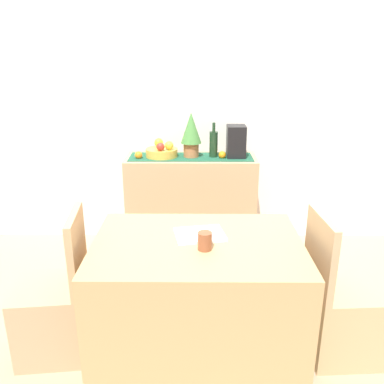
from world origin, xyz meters
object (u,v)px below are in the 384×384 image
(dining_table, at_px, (197,299))
(fruit_bowl, at_px, (162,153))
(chair_by_corner, at_px, (340,314))
(coffee_cup, at_px, (205,241))
(coffee_maker, at_px, (236,142))
(sideboard_console, at_px, (191,203))
(potted_plant, at_px, (191,133))
(wine_bottle, at_px, (214,144))
(chair_near_window, at_px, (55,313))
(open_book, at_px, (200,235))

(dining_table, bearing_deg, fruit_bowl, 102.16)
(chair_by_corner, bearing_deg, coffee_cup, -173.98)
(coffee_maker, height_order, dining_table, coffee_maker)
(sideboard_console, xyz_separation_m, fruit_bowl, (-0.26, 0.00, 0.47))
(chair_by_corner, bearing_deg, dining_table, 179.93)
(potted_plant, bearing_deg, wine_bottle, 0.00)
(wine_bottle, bearing_deg, coffee_cup, -94.11)
(chair_by_corner, bearing_deg, chair_near_window, 179.90)
(potted_plant, relative_size, coffee_cup, 3.92)
(chair_near_window, bearing_deg, sideboard_console, 60.61)
(open_book, distance_m, chair_near_window, 0.99)
(chair_by_corner, bearing_deg, sideboard_console, 122.33)
(potted_plant, xyz_separation_m, chair_near_window, (-0.80, -1.42, -0.82))
(dining_table, relative_size, chair_near_window, 1.31)
(dining_table, bearing_deg, potted_plant, 91.95)
(sideboard_console, xyz_separation_m, wine_bottle, (0.20, 0.00, 0.55))
(fruit_bowl, distance_m, chair_near_window, 1.66)
(sideboard_console, xyz_separation_m, coffee_cup, (0.09, -1.51, 0.36))
(potted_plant, xyz_separation_m, open_book, (0.06, -1.35, -0.33))
(sideboard_console, relative_size, coffee_cup, 11.54)
(sideboard_console, relative_size, open_book, 4.11)
(sideboard_console, relative_size, chair_by_corner, 1.28)
(chair_near_window, bearing_deg, open_book, 5.13)
(open_book, relative_size, chair_by_corner, 0.31)
(potted_plant, bearing_deg, sideboard_console, 180.00)
(fruit_bowl, relative_size, wine_bottle, 0.91)
(fruit_bowl, bearing_deg, dining_table, -77.84)
(open_book, relative_size, chair_near_window, 0.31)
(sideboard_console, bearing_deg, dining_table, -87.97)
(dining_table, height_order, coffee_cup, coffee_cup)
(dining_table, distance_m, chair_by_corner, 0.86)
(dining_table, bearing_deg, chair_by_corner, -0.07)
(sideboard_console, bearing_deg, wine_bottle, 0.00)
(sideboard_console, height_order, chair_near_window, chair_near_window)
(fruit_bowl, distance_m, coffee_cup, 1.56)
(sideboard_console, relative_size, coffee_maker, 4.11)
(coffee_cup, bearing_deg, sideboard_console, 93.36)
(wine_bottle, distance_m, chair_by_corner, 1.75)
(dining_table, bearing_deg, coffee_maker, 76.49)
(fruit_bowl, bearing_deg, coffee_maker, 0.00)
(chair_near_window, bearing_deg, chair_by_corner, -0.10)
(open_book, bearing_deg, fruit_bowl, 92.88)
(chair_near_window, bearing_deg, wine_bottle, 54.93)
(sideboard_console, height_order, dining_table, sideboard_console)
(fruit_bowl, xyz_separation_m, coffee_cup, (0.35, -1.51, -0.12))
(sideboard_console, distance_m, potted_plant, 0.65)
(coffee_cup, bearing_deg, potted_plant, 93.28)
(wine_bottle, height_order, chair_near_window, wine_bottle)
(open_book, xyz_separation_m, chair_by_corner, (0.84, -0.08, -0.48))
(chair_by_corner, bearing_deg, potted_plant, 122.27)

